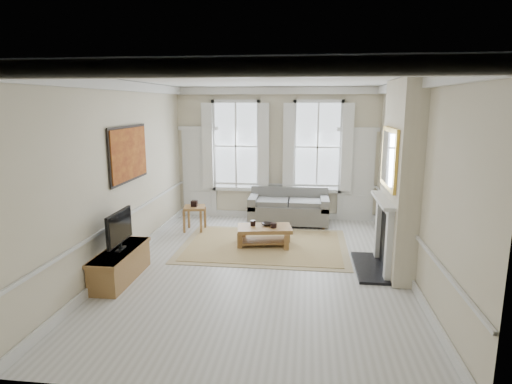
# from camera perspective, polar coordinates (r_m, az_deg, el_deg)

# --- Properties ---
(floor) EXTENTS (7.20, 7.20, 0.00)m
(floor) POSITION_cam_1_polar(r_m,az_deg,el_deg) (8.04, 0.68, -10.06)
(floor) COLOR #B7B5AD
(floor) RESTS_ON ground
(ceiling) EXTENTS (7.20, 7.20, 0.00)m
(ceiling) POSITION_cam_1_polar(r_m,az_deg,el_deg) (7.48, 0.74, 14.90)
(ceiling) COLOR white
(ceiling) RESTS_ON back_wall
(back_wall) EXTENTS (5.20, 0.00, 5.20)m
(back_wall) POSITION_cam_1_polar(r_m,az_deg,el_deg) (11.13, 2.73, 5.09)
(back_wall) COLOR beige
(back_wall) RESTS_ON floor
(left_wall) EXTENTS (0.00, 7.20, 7.20)m
(left_wall) POSITION_cam_1_polar(r_m,az_deg,el_deg) (8.27, -17.51, 2.24)
(left_wall) COLOR beige
(left_wall) RESTS_ON floor
(right_wall) EXTENTS (0.00, 7.20, 7.20)m
(right_wall) POSITION_cam_1_polar(r_m,az_deg,el_deg) (7.75, 20.21, 1.45)
(right_wall) COLOR beige
(right_wall) RESTS_ON floor
(window_left) EXTENTS (1.26, 0.20, 2.20)m
(window_left) POSITION_cam_1_polar(r_m,az_deg,el_deg) (11.18, -2.68, 6.15)
(window_left) COLOR #B2BCC6
(window_left) RESTS_ON back_wall
(window_right) EXTENTS (1.26, 0.20, 2.20)m
(window_right) POSITION_cam_1_polar(r_m,az_deg,el_deg) (11.03, 8.20, 5.97)
(window_right) COLOR #B2BCC6
(window_right) RESTS_ON back_wall
(door_left) EXTENTS (0.90, 0.08, 2.30)m
(door_left) POSITION_cam_1_polar(r_m,az_deg,el_deg) (11.50, -7.56, 2.44)
(door_left) COLOR silver
(door_left) RESTS_ON floor
(door_right) EXTENTS (0.90, 0.08, 2.30)m
(door_right) POSITION_cam_1_polar(r_m,az_deg,el_deg) (11.21, 13.21, 1.99)
(door_right) COLOR silver
(door_right) RESTS_ON floor
(painting) EXTENTS (0.05, 1.66, 1.06)m
(painting) POSITION_cam_1_polar(r_m,az_deg,el_deg) (8.48, -16.58, 4.91)
(painting) COLOR #C36E21
(painting) RESTS_ON left_wall
(chimney_breast) EXTENTS (0.35, 1.70, 3.38)m
(chimney_breast) POSITION_cam_1_polar(r_m,az_deg,el_deg) (7.90, 18.65, 1.74)
(chimney_breast) COLOR beige
(chimney_breast) RESTS_ON floor
(hearth) EXTENTS (0.55, 1.50, 0.05)m
(hearth) POSITION_cam_1_polar(r_m,az_deg,el_deg) (8.27, 14.96, -9.68)
(hearth) COLOR black
(hearth) RESTS_ON floor
(fireplace) EXTENTS (0.21, 1.45, 1.33)m
(fireplace) POSITION_cam_1_polar(r_m,az_deg,el_deg) (8.07, 16.63, -4.99)
(fireplace) COLOR silver
(fireplace) RESTS_ON floor
(mirror) EXTENTS (0.06, 1.26, 1.06)m
(mirror) POSITION_cam_1_polar(r_m,az_deg,el_deg) (7.81, 17.27, 4.32)
(mirror) COLOR gold
(mirror) RESTS_ON chimney_breast
(sofa) EXTENTS (1.98, 0.96, 0.89)m
(sofa) POSITION_cam_1_polar(r_m,az_deg,el_deg) (10.86, 4.40, -2.24)
(sofa) COLOR slate
(sofa) RESTS_ON floor
(side_table) EXTENTS (0.57, 0.57, 0.59)m
(side_table) POSITION_cam_1_polar(r_m,az_deg,el_deg) (10.26, -8.20, -2.52)
(side_table) COLOR olive
(side_table) RESTS_ON floor
(rug) EXTENTS (3.50, 2.60, 0.02)m
(rug) POSITION_cam_1_polar(r_m,az_deg,el_deg) (9.21, 1.11, -7.11)
(rug) COLOR tan
(rug) RESTS_ON floor
(coffee_table) EXTENTS (1.23, 0.84, 0.43)m
(coffee_table) POSITION_cam_1_polar(r_m,az_deg,el_deg) (9.11, 1.12, -5.13)
(coffee_table) COLOR olive
(coffee_table) RESTS_ON rug
(ceramic_pot_a) EXTENTS (0.11, 0.11, 0.11)m
(ceramic_pot_a) POSITION_cam_1_polar(r_m,az_deg,el_deg) (9.14, -0.41, -4.16)
(ceramic_pot_a) COLOR black
(ceramic_pot_a) RESTS_ON coffee_table
(ceramic_pot_b) EXTENTS (0.14, 0.14, 0.10)m
(ceramic_pot_b) POSITION_cam_1_polar(r_m,az_deg,el_deg) (9.00, 2.36, -4.48)
(ceramic_pot_b) COLOR black
(ceramic_pot_b) RESTS_ON coffee_table
(bowl) EXTENTS (0.28, 0.28, 0.06)m
(bowl) POSITION_cam_1_polar(r_m,az_deg,el_deg) (9.17, 1.50, -4.31)
(bowl) COLOR black
(bowl) RESTS_ON coffee_table
(tv_stand) EXTENTS (0.48, 1.50, 0.53)m
(tv_stand) POSITION_cam_1_polar(r_m,az_deg,el_deg) (7.80, -17.60, -9.24)
(tv_stand) COLOR olive
(tv_stand) RESTS_ON floor
(tv) EXTENTS (0.08, 0.90, 0.68)m
(tv) POSITION_cam_1_polar(r_m,az_deg,el_deg) (7.59, -17.76, -4.57)
(tv) COLOR black
(tv) RESTS_ON tv_stand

